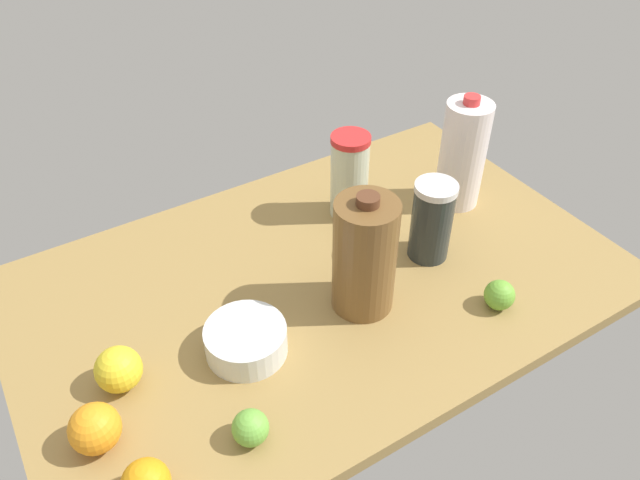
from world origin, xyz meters
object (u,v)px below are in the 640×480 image
at_px(lime_near_front, 250,428).
at_px(lime_by_jug, 499,295).
at_px(shaker_bottle, 432,221).
at_px(mixing_bowl, 246,340).
at_px(orange_loose, 95,429).
at_px(chocolate_milk_jug, 365,256).
at_px(lemon_far_back, 119,369).
at_px(tumbler_cup, 349,176).
at_px(milk_jug, 463,154).

relative_size(lime_near_front, lime_by_jug, 1.00).
height_order(shaker_bottle, mixing_bowl, shaker_bottle).
height_order(lime_by_jug, orange_loose, orange_loose).
height_order(shaker_bottle, chocolate_milk_jug, chocolate_milk_jug).
bearing_deg(orange_loose, lemon_far_back, -125.65).
relative_size(shaker_bottle, lime_by_jug, 3.01).
distance_m(chocolate_milk_jug, lime_near_front, 0.37).
xyz_separation_m(tumbler_cup, mixing_bowl, (0.38, 0.25, -0.07)).
distance_m(lime_by_jug, lemon_far_back, 0.70).
bearing_deg(tumbler_cup, lime_near_front, 42.01).
xyz_separation_m(lime_by_jug, lemon_far_back, (0.67, -0.20, 0.01)).
height_order(milk_jug, lime_near_front, milk_jug).
xyz_separation_m(milk_jug, lime_near_front, (0.69, 0.32, -0.10)).
height_order(tumbler_cup, milk_jug, milk_jug).
distance_m(tumbler_cup, orange_loose, 0.72).
bearing_deg(orange_loose, lime_by_jug, 171.85).
bearing_deg(shaker_bottle, mixing_bowl, 4.76).
relative_size(milk_jug, lime_near_front, 4.54).
height_order(chocolate_milk_jug, mixing_bowl, chocolate_milk_jug).
bearing_deg(chocolate_milk_jug, tumbler_cup, -118.39).
height_order(tumbler_cup, lemon_far_back, tumbler_cup).
relative_size(mixing_bowl, lemon_far_back, 1.85).
distance_m(chocolate_milk_jug, orange_loose, 0.53).
distance_m(mixing_bowl, orange_loose, 0.28).
xyz_separation_m(chocolate_milk_jug, milk_jug, (-0.38, -0.16, 0.01)).
relative_size(shaker_bottle, tumbler_cup, 0.89).
bearing_deg(tumbler_cup, orange_loose, 23.98).
xyz_separation_m(shaker_bottle, lemon_far_back, (0.66, -0.01, -0.05)).
bearing_deg(lemon_far_back, orange_loose, 54.35).
bearing_deg(chocolate_milk_jug, lime_by_jug, 145.96).
height_order(mixing_bowl, lime_near_front, lime_near_front).
height_order(mixing_bowl, lemon_far_back, lemon_far_back).
xyz_separation_m(shaker_bottle, milk_jug, (-0.18, -0.12, 0.04)).
distance_m(chocolate_milk_jug, mixing_bowl, 0.26).
relative_size(tumbler_cup, mixing_bowl, 1.36).
bearing_deg(lime_near_front, shaker_bottle, -158.73).
bearing_deg(milk_jug, lime_by_jug, 62.20).
xyz_separation_m(chocolate_milk_jug, mixing_bowl, (0.24, -0.01, -0.09)).
height_order(mixing_bowl, orange_loose, orange_loose).
bearing_deg(lime_by_jug, lime_near_front, 1.14).
relative_size(shaker_bottle, lime_near_front, 3.00).
xyz_separation_m(shaker_bottle, mixing_bowl, (0.44, 0.04, -0.06)).
bearing_deg(lime_by_jug, tumbler_cup, -78.90).
bearing_deg(shaker_bottle, milk_jug, -147.03).
xyz_separation_m(mixing_bowl, orange_loose, (0.28, 0.05, 0.01)).
distance_m(tumbler_cup, lime_near_front, 0.62).
bearing_deg(lemon_far_back, milk_jug, -172.59).
distance_m(mixing_bowl, lime_near_front, 0.18).
bearing_deg(tumbler_cup, lime_by_jug, 101.10).
relative_size(chocolate_milk_jug, milk_jug, 0.95).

